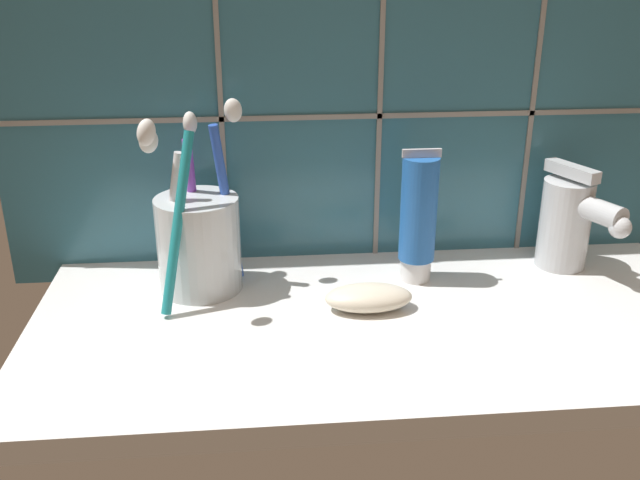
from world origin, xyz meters
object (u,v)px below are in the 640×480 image
Objects in this scene: toothpaste_tube at (418,217)px; soap_bar at (369,298)px; sink_faucet at (570,220)px; toothbrush_cup at (198,238)px.

toothpaste_tube reaches higher than soap_bar.
toothpaste_tube is 1.67× the size of soap_bar.
toothpaste_tube is 16.01cm from sink_faucet.
toothpaste_tube is at bearing 46.41° from soap_bar.
sink_faucet is at bearing 2.21° from toothbrush_cup.
toothpaste_tube is (21.03, 0.03, 1.40)cm from toothbrush_cup.
toothbrush_cup reaches higher than soap_bar.
toothpaste_tube is 1.24× the size of sink_faucet.
sink_faucet is 1.35× the size of soap_bar.
toothbrush_cup is 1.69× the size of sink_faucet.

